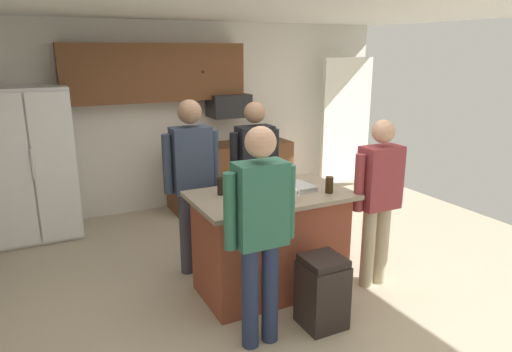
# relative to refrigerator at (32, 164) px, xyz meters

# --- Properties ---
(floor) EXTENTS (7.04, 7.04, 0.00)m
(floor) POSITION_rel_refrigerator_xyz_m (2.00, -2.38, -0.91)
(floor) COLOR #B7A88E
(floor) RESTS_ON ground
(ceiling) EXTENTS (7.04, 7.04, 0.00)m
(ceiling) POSITION_rel_refrigerator_xyz_m (2.00, -2.38, 1.69)
(ceiling) COLOR white
(back_wall) EXTENTS (6.40, 0.10, 2.60)m
(back_wall) POSITION_rel_refrigerator_xyz_m (2.00, 0.42, 0.39)
(back_wall) COLOR silver
(back_wall) RESTS_ON ground
(french_door_window_panel) EXTENTS (0.90, 0.06, 2.00)m
(french_door_window_panel) POSITION_rel_refrigerator_xyz_m (4.60, 0.02, 0.19)
(french_door_window_panel) COLOR white
(french_door_window_panel) RESTS_ON ground
(cabinet_run_upper) EXTENTS (2.40, 0.38, 0.75)m
(cabinet_run_upper) POSITION_rel_refrigerator_xyz_m (1.60, 0.22, 1.02)
(cabinet_run_upper) COLOR brown
(cabinet_run_lower) EXTENTS (1.80, 0.63, 0.90)m
(cabinet_run_lower) POSITION_rel_refrigerator_xyz_m (2.60, 0.10, -0.46)
(cabinet_run_lower) COLOR brown
(cabinet_run_lower) RESTS_ON ground
(refrigerator) EXTENTS (0.95, 0.76, 1.81)m
(refrigerator) POSITION_rel_refrigerator_xyz_m (0.00, 0.00, 0.00)
(refrigerator) COLOR white
(refrigerator) RESTS_ON ground
(microwave_over_range) EXTENTS (0.56, 0.40, 0.32)m
(microwave_over_range) POSITION_rel_refrigerator_xyz_m (2.60, 0.12, 0.54)
(microwave_over_range) COLOR black
(kitchen_island) EXTENTS (1.44, 0.87, 0.96)m
(kitchen_island) POSITION_rel_refrigerator_xyz_m (1.91, -2.43, -0.42)
(kitchen_island) COLOR brown
(kitchen_island) RESTS_ON ground
(person_host_foreground) EXTENTS (0.57, 0.22, 1.62)m
(person_host_foreground) POSITION_rel_refrigerator_xyz_m (2.86, -2.78, 0.02)
(person_host_foreground) COLOR tan
(person_host_foreground) RESTS_ON ground
(person_guest_left) EXTENTS (0.57, 0.23, 1.71)m
(person_guest_left) POSITION_rel_refrigerator_xyz_m (1.44, -3.13, 0.08)
(person_guest_left) COLOR #232D4C
(person_guest_left) RESTS_ON ground
(person_guest_right) EXTENTS (0.57, 0.22, 1.70)m
(person_guest_right) POSITION_rel_refrigerator_xyz_m (2.13, -1.66, 0.08)
(person_guest_right) COLOR #232D4C
(person_guest_right) RESTS_ON ground
(person_guest_by_door) EXTENTS (0.57, 0.23, 1.77)m
(person_guest_by_door) POSITION_rel_refrigerator_xyz_m (1.40, -1.74, 0.12)
(person_guest_by_door) COLOR #383842
(person_guest_by_door) RESTS_ON ground
(glass_stout_tall) EXTENTS (0.07, 0.07, 0.16)m
(glass_stout_tall) POSITION_rel_refrigerator_xyz_m (1.76, -2.39, 0.13)
(glass_stout_tall) COLOR black
(glass_stout_tall) RESTS_ON kitchen_island
(glass_dark_ale) EXTENTS (0.07, 0.07, 0.15)m
(glass_dark_ale) POSITION_rel_refrigerator_xyz_m (2.39, -2.65, 0.13)
(glass_dark_ale) COLOR black
(glass_dark_ale) RESTS_ON kitchen_island
(glass_pilsner) EXTENTS (0.07, 0.07, 0.16)m
(glass_pilsner) POSITION_rel_refrigerator_xyz_m (1.49, -2.26, 0.13)
(glass_pilsner) COLOR black
(glass_pilsner) RESTS_ON kitchen_island
(mug_ceramic_white) EXTENTS (0.13, 0.09, 0.10)m
(mug_ceramic_white) POSITION_rel_refrigerator_xyz_m (1.97, -2.68, 0.11)
(mug_ceramic_white) COLOR white
(mug_ceramic_white) RESTS_ON kitchen_island
(serving_tray) EXTENTS (0.44, 0.30, 0.04)m
(serving_tray) POSITION_rel_refrigerator_xyz_m (2.10, -2.42, 0.07)
(serving_tray) COLOR #B7B7BC
(serving_tray) RESTS_ON kitchen_island
(trash_bin) EXTENTS (0.34, 0.34, 0.61)m
(trash_bin) POSITION_rel_refrigerator_xyz_m (2.01, -3.14, -0.61)
(trash_bin) COLOR black
(trash_bin) RESTS_ON ground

